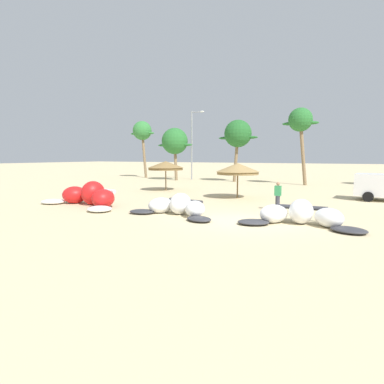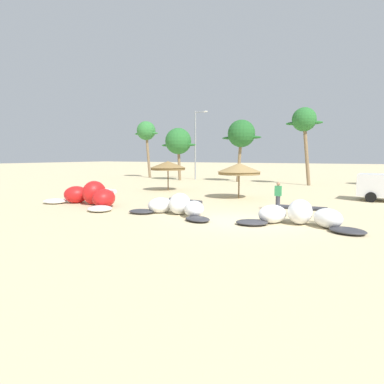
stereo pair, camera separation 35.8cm
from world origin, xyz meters
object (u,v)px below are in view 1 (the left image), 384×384
kite_far_left (88,196)px  palm_left_of_gap (238,134)px  lamppost_west (193,141)px  palm_center_left (301,122)px  kite_left (177,207)px  beach_umbrella_near_van (166,166)px  person_near_kites (278,196)px  kite_left_of_center (300,215)px  palm_leftmost (142,132)px  beach_umbrella_middle (238,169)px  palm_left (175,142)px

kite_far_left → palm_left_of_gap: (2.36, 21.76, 5.07)m
kite_far_left → lamppost_west: bearing=100.2°
palm_center_left → lamppost_west: lamppost_west is taller
kite_left → beach_umbrella_near_van: (-6.71, 9.88, 1.80)m
kite_far_left → beach_umbrella_near_van: size_ratio=2.06×
kite_left → person_near_kites: 5.71m
kite_left_of_center → beach_umbrella_near_van: (-12.78, 9.50, 1.80)m
palm_leftmost → lamppost_west: lamppost_west is taller
beach_umbrella_middle → palm_center_left: bearing=80.2°
palm_center_left → lamppost_west: size_ratio=0.92×
beach_umbrella_near_van → beach_umbrella_middle: beach_umbrella_near_van is taller
kite_far_left → kite_left_of_center: kite_far_left is taller
palm_left → kite_far_left: bearing=-74.9°
kite_far_left → kite_left: size_ratio=1.27×
kite_left → beach_umbrella_middle: 7.92m
kite_left_of_center → lamppost_west: lamppost_west is taller
beach_umbrella_near_van → person_near_kites: bearing=-29.4°
person_near_kites → lamppost_west: size_ratio=0.18×
kite_left_of_center → palm_left_of_gap: bearing=115.2°
palm_left_of_gap → palm_center_left: palm_center_left is taller
beach_umbrella_middle → palm_leftmost: palm_leftmost is taller
beach_umbrella_middle → palm_leftmost: 25.48m
kite_left → beach_umbrella_middle: bearing=85.0°
kite_left_of_center → beach_umbrella_near_van: 16.02m
lamppost_west → person_near_kites: bearing=-52.4°
person_near_kites → palm_left_of_gap: (-8.58, 18.49, 4.82)m
kite_far_left → palm_left_of_gap: bearing=83.8°
kite_left_of_center → person_near_kites: 3.68m
beach_umbrella_middle → lamppost_west: 19.35m
kite_left → lamppost_west: lamppost_west is taller
palm_left → palm_left_of_gap: (7.94, 1.11, 0.74)m
palm_left_of_gap → palm_left: bearing=-172.0°
kite_far_left → beach_umbrella_middle: 10.41m
kite_left_of_center → palm_left: bearing=131.4°
beach_umbrella_near_van → palm_left_of_gap: 12.96m
beach_umbrella_near_van → palm_left_of_gap: palm_left_of_gap is taller
beach_umbrella_near_van → palm_left: palm_left is taller
kite_left_of_center → kite_left: bearing=-176.4°
kite_far_left → palm_leftmost: size_ratio=0.82×
kite_far_left → lamppost_west: lamppost_west is taller
palm_center_left → palm_left_of_gap: bearing=172.1°
beach_umbrella_near_van → palm_left: (-5.42, 11.13, 2.67)m
kite_left → beach_umbrella_near_van: 12.08m
person_near_kites → beach_umbrella_middle: bearing=132.4°
beach_umbrella_near_van → beach_umbrella_middle: bearing=-16.4°
person_near_kites → kite_far_left: bearing=-163.3°
kite_left → palm_left: palm_left is taller
palm_center_left → kite_left_of_center: bearing=-81.6°
palm_center_left → palm_left: bearing=-179.5°
beach_umbrella_middle → palm_left_of_gap: bearing=108.6°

